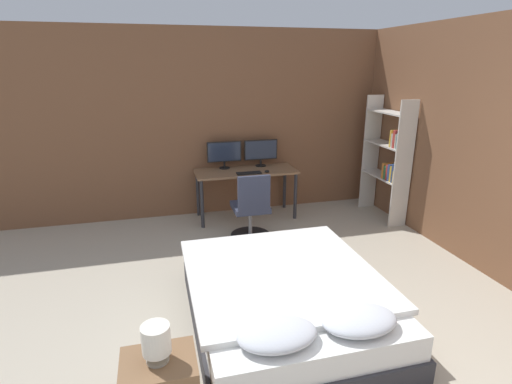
{
  "coord_description": "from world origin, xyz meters",
  "views": [
    {
      "loc": [
        -1.24,
        -1.68,
        2.21
      ],
      "look_at": [
        -0.1,
        2.69,
        0.75
      ],
      "focal_mm": 28.0,
      "sensor_mm": 36.0,
      "label": 1
    }
  ],
  "objects": [
    {
      "name": "computer_mouse",
      "position": [
        0.3,
        3.61,
        0.74
      ],
      "size": [
        0.07,
        0.05,
        0.04
      ],
      "color": "black",
      "rests_on": "desk"
    },
    {
      "name": "monitor_left",
      "position": [
        -0.24,
        3.99,
        0.96
      ],
      "size": [
        0.51,
        0.16,
        0.4
      ],
      "color": "black",
      "rests_on": "desk"
    },
    {
      "name": "office_chair",
      "position": [
        -0.08,
        3.02,
        0.36
      ],
      "size": [
        0.52,
        0.52,
        0.9
      ],
      "color": "black",
      "rests_on": "ground_plane"
    },
    {
      "name": "desk",
      "position": [
        0.04,
        3.8,
        0.63
      ],
      "size": [
        1.47,
        0.6,
        0.72
      ],
      "color": "#846042",
      "rests_on": "ground_plane"
    },
    {
      "name": "wall_side_right",
      "position": [
        2.21,
        1.5,
        1.35
      ],
      "size": [
        0.06,
        12.0,
        2.7
      ],
      "color": "brown",
      "rests_on": "ground_plane"
    },
    {
      "name": "bedside_lamp",
      "position": [
        -1.31,
        0.39,
        0.64
      ],
      "size": [
        0.17,
        0.17,
        0.25
      ],
      "color": "gray",
      "rests_on": "nightstand"
    },
    {
      "name": "bookshelf",
      "position": [
        2.02,
        3.23,
        0.95
      ],
      "size": [
        0.27,
        0.87,
        1.76
      ],
      "color": "beige",
      "rests_on": "ground_plane"
    },
    {
      "name": "keyboard",
      "position": [
        0.04,
        3.61,
        0.73
      ],
      "size": [
        0.35,
        0.13,
        0.02
      ],
      "color": "black",
      "rests_on": "desk"
    },
    {
      "name": "bed",
      "position": [
        -0.24,
        1.16,
        0.24
      ],
      "size": [
        1.61,
        1.96,
        0.55
      ],
      "color": "#2D2D33",
      "rests_on": "ground_plane"
    },
    {
      "name": "wall_back",
      "position": [
        0.0,
        4.17,
        1.35
      ],
      "size": [
        12.0,
        0.06,
        2.7
      ],
      "color": "brown",
      "rests_on": "ground_plane"
    },
    {
      "name": "monitor_right",
      "position": [
        0.32,
        3.99,
        0.96
      ],
      "size": [
        0.51,
        0.16,
        0.4
      ],
      "color": "black",
      "rests_on": "desk"
    }
  ]
}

